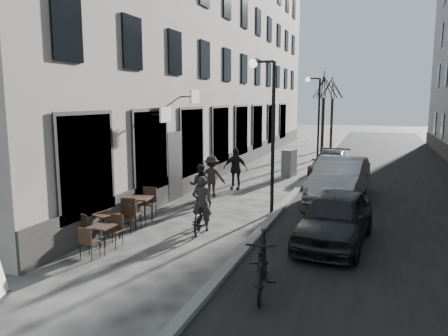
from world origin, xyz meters
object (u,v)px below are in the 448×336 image
Objects in this scene: pedestrian_far at (235,169)px; car_far at (331,164)px; bistro_set_c at (140,208)px; car_mid at (340,179)px; moped at (262,263)px; bicycle at (202,214)px; streetlamp_far at (316,111)px; pedestrian_mid at (212,177)px; bistro_set_a at (102,236)px; tree_far at (333,88)px; utility_cabinet at (289,163)px; car_near at (335,218)px; bistro_set_b at (106,224)px; pedestrian_near at (200,185)px; streetlamp_near at (268,119)px; tree_near at (324,86)px.

car_far is (3.53, 4.59, -0.26)m from pedestrian_far.
bistro_set_c is 0.40× the size of car_far.
car_mid reaches higher than bistro_set_c.
bicycle is at bearing 117.32° from moped.
pedestrian_mid is at bearing -104.29° from streetlamp_far.
bistro_set_a is 0.79× the size of bistro_set_c.
bistro_set_a is (-3.07, -26.09, -4.25)m from tree_far.
streetlamp_far is 0.89× the size of tree_far.
utility_cabinet is 10.27m from car_near.
pedestrian_far reaches higher than pedestrian_mid.
pedestrian_far reaches higher than car_mid.
pedestrian_far is at bearing 99.88° from bistro_set_b.
bistro_set_c reaches higher than bicycle.
tree_far is 23.95m from car_near.
pedestrian_mid is (-2.70, -19.31, -3.85)m from tree_far.
streetlamp_far is 12.33m from pedestrian_near.
pedestrian_mid reaches higher than bistro_set_b.
streetlamp_far is 3.79× the size of utility_cabinet.
bistro_set_b is 9.08m from car_mid.
bistro_set_a is at bearing 157.25° from moped.
streetlamp_far is (0.00, 12.00, 0.00)m from streetlamp_near.
pedestrian_near is at bearing -99.83° from tree_near.
bistro_set_c is 4.34m from pedestrian_mid.
streetlamp_near is 3.92m from bicycle.
streetlamp_far is at bearing 104.98° from car_near.
car_far is at bearing -133.25° from pedestrian_mid.
bicycle is 6.46m from car_mid.
streetlamp_near is at bearing 136.02° from pedestrian_mid.
streetlamp_near is at bearing -74.84° from utility_cabinet.
tree_near reaches higher than pedestrian_far.
pedestrian_near is at bearing 111.66° from moped.
car_near is (5.81, 0.07, 0.19)m from bistro_set_c.
bicycle is at bearing -95.24° from streetlamp_far.
streetlamp_far is 16.82m from bistro_set_b.
pedestrian_near is (-2.50, -11.83, -2.40)m from streetlamp_far.
pedestrian_mid is at bearing -120.03° from car_far.
tree_near is 21.49m from moped.
pedestrian_far is at bearing -97.38° from tree_far.
streetlamp_far is 9.12m from tree_far.
tree_far is 14.29m from utility_cabinet.
car_far is at bearing -84.50° from tree_far.
tree_near is 12.87m from car_mid.
pedestrian_near is (-2.57, -20.83, -3.90)m from tree_far.
bistro_set_a is at bearing -120.52° from streetlamp_near.
car_far is (3.95, 6.31, -0.19)m from pedestrian_mid.
car_mid reaches higher than car_near.
tree_near is at bearing 95.05° from utility_cabinet.
utility_cabinet is at bearing 80.45° from bistro_set_a.
streetlamp_far reaches higher than bistro_set_a.
streetlamp_near reaches higher than bicycle.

